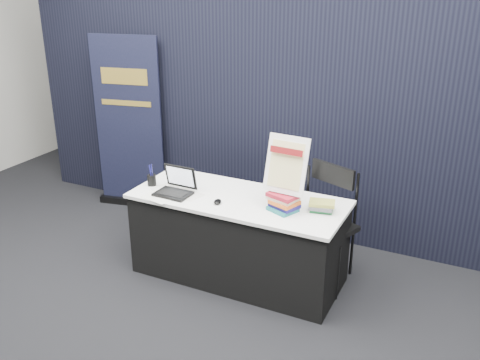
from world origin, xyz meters
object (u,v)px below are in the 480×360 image
object	(u,v)px
laptop	(175,187)
pullup_banner	(129,134)
stacking_chair	(324,221)
book_stack_short	(321,206)
book_stack_tall	(284,202)
info_sign	(286,165)
display_table	(238,237)

from	to	relation	value
laptop	pullup_banner	size ratio (longest dim) A/B	0.16
stacking_chair	book_stack_short	bearing A→B (deg)	-59.88
book_stack_short	stacking_chair	world-z (taller)	stacking_chair
book_stack_short	stacking_chair	distance (m)	0.33
book_stack_tall	info_sign	size ratio (longest dim) A/B	0.56
laptop	book_stack_tall	world-z (taller)	laptop
info_sign	display_table	bearing A→B (deg)	179.26
laptop	info_sign	xyz separation A→B (m)	(0.94, 0.12, 0.31)
book_stack_tall	pullup_banner	world-z (taller)	pullup_banner
book_stack_tall	stacking_chair	bearing A→B (deg)	56.12
info_sign	stacking_chair	bearing A→B (deg)	57.66
book_stack_tall	laptop	bearing A→B (deg)	-174.60
display_table	laptop	bearing A→B (deg)	-163.22
display_table	pullup_banner	world-z (taller)	pullup_banner
laptop	pullup_banner	world-z (taller)	pullup_banner
book_stack_short	book_stack_tall	bearing A→B (deg)	-155.00
book_stack_tall	stacking_chair	size ratio (longest dim) A/B	0.26
book_stack_short	display_table	bearing A→B (deg)	-175.14
pullup_banner	stacking_chair	xyz separation A→B (m)	(2.41, -0.56, -0.28)
info_sign	laptop	bearing A→B (deg)	-168.76
display_table	stacking_chair	xyz separation A→B (m)	(0.66, 0.28, 0.18)
laptop	display_table	bearing A→B (deg)	17.70
info_sign	stacking_chair	xyz separation A→B (m)	(0.23, 0.32, -0.56)
book_stack_tall	book_stack_short	world-z (taller)	book_stack_tall
display_table	info_sign	xyz separation A→B (m)	(0.43, -0.04, 0.74)
book_stack_short	info_sign	distance (m)	0.43
display_table	stacking_chair	distance (m)	0.74
laptop	book_stack_tall	distance (m)	0.95
display_table	stacking_chair	size ratio (longest dim) A/B	1.80
display_table	book_stack_short	bearing A→B (deg)	4.86
book_stack_tall	info_sign	distance (m)	0.30
pullup_banner	stacking_chair	bearing A→B (deg)	-24.94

